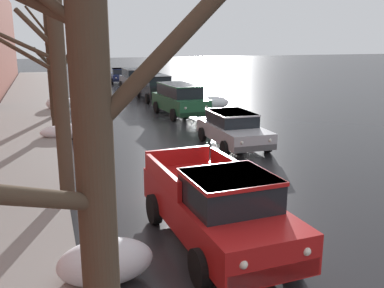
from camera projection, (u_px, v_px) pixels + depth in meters
name	position (u px, v px, depth m)	size (l,w,h in m)	color
left_sidewalk_slab	(17.00, 144.00, 17.89)	(3.28, 80.00, 0.14)	gray
snow_bank_near_corner_left	(71.00, 131.00, 19.20)	(2.68, 1.12, 0.64)	white
snow_bank_mid_block_left	(106.00, 262.00, 7.84)	(1.74, 1.00, 0.82)	white
snow_bank_along_right_kerb	(60.00, 103.00, 26.72)	(1.66, 1.27, 0.84)	white
snow_bank_far_right_pile	(213.00, 103.00, 26.80)	(2.09, 1.10, 0.85)	white
bare_tree_at_the_corner	(87.00, 201.00, 3.86)	(3.43, 1.94, 5.92)	#4C3D2D
bare_tree_second_along_sidewalk	(59.00, 62.00, 11.17)	(4.15, 2.31, 7.25)	#4C3D2D
bare_tree_mid_block	(54.00, 70.00, 19.44)	(2.37, 2.54, 5.83)	#382B1E
bare_tree_far_down_block	(50.00, 64.00, 23.10)	(1.06, 3.69, 6.25)	#423323
pickup_truck_red_approaching_near_lane	(217.00, 207.00, 9.13)	(2.26, 4.99, 1.76)	red
sedan_silver_parked_kerbside_close	(233.00, 128.00, 17.66)	(2.02, 4.24, 1.42)	#B7B7BC
suv_green_parked_kerbside_mid	(180.00, 99.00, 24.62)	(2.31, 4.87, 1.82)	#1E5633
suv_black_parked_far_down_block	(155.00, 86.00, 30.87)	(2.03, 4.84, 1.82)	black
suv_grey_queued_behind_truck	(135.00, 78.00, 36.84)	(2.12, 4.48, 1.82)	slate
sedan_darkblue_at_far_intersection	(120.00, 75.00, 42.90)	(2.22, 4.16, 1.42)	navy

